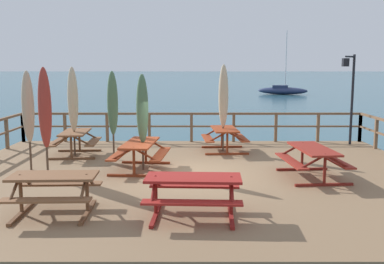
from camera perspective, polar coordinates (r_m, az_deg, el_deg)
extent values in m
plane|color=#2D5B6B|center=(11.82, -0.01, -8.45)|extent=(600.00, 600.00, 0.00)
cube|color=#846647|center=(11.73, -0.01, -6.95)|extent=(12.85, 10.50, 0.64)
cube|color=brown|center=(16.50, 0.02, 2.35)|extent=(12.55, 0.09, 0.08)
cube|color=brown|center=(16.56, 0.02, 0.73)|extent=(12.55, 0.07, 0.06)
cube|color=brown|center=(17.72, -20.71, 0.52)|extent=(0.10, 0.10, 1.05)
cube|color=brown|center=(17.23, -15.83, 0.53)|extent=(0.10, 0.10, 1.05)
cube|color=brown|center=(16.87, -10.70, 0.54)|extent=(0.10, 0.10, 1.05)
cube|color=brown|center=(16.64, -5.39, 0.55)|extent=(0.10, 0.10, 1.05)
cube|color=brown|center=(16.57, 0.02, 0.55)|extent=(0.10, 0.10, 1.05)
cube|color=brown|center=(16.64, 5.43, 0.55)|extent=(0.10, 0.10, 1.05)
cube|color=brown|center=(16.86, 10.75, 0.54)|extent=(0.10, 0.10, 1.05)
cube|color=brown|center=(17.22, 15.88, 0.52)|extent=(0.10, 0.10, 1.05)
cube|color=brown|center=(17.71, 20.77, 0.51)|extent=(0.10, 0.10, 1.05)
cube|color=brown|center=(16.38, -22.50, -0.18)|extent=(0.10, 0.10, 1.05)
cube|color=brown|center=(17.72, -20.71, 0.52)|extent=(0.10, 0.10, 1.05)
cube|color=brown|center=(16.37, 22.56, -0.19)|extent=(0.10, 0.10, 1.05)
cube|color=brown|center=(17.71, 20.77, 0.51)|extent=(0.10, 0.10, 1.05)
cube|color=#993819|center=(12.10, -6.58, -1.40)|extent=(0.93, 2.00, 0.05)
cube|color=#993819|center=(12.05, -3.94, -2.85)|extent=(0.45, 1.96, 0.04)
cube|color=#993819|center=(12.27, -9.12, -2.73)|extent=(0.45, 1.96, 0.04)
cube|color=maroon|center=(11.49, -7.31, -5.56)|extent=(1.40, 0.20, 0.06)
cylinder|color=maroon|center=(11.41, -7.35, -3.90)|extent=(0.07, 0.07, 0.74)
cylinder|color=maroon|center=(11.31, -5.98, -2.85)|extent=(0.63, 0.11, 0.37)
cylinder|color=maroon|center=(11.43, -8.74, -2.78)|extent=(0.63, 0.11, 0.37)
cube|color=maroon|center=(12.99, -5.83, -3.90)|extent=(1.40, 0.20, 0.06)
cylinder|color=maroon|center=(12.92, -5.85, -2.42)|extent=(0.07, 0.07, 0.74)
cylinder|color=maroon|center=(12.84, -4.64, -1.48)|extent=(0.63, 0.11, 0.37)
cylinder|color=maroon|center=(12.94, -7.08, -1.44)|extent=(0.63, 0.11, 0.37)
cube|color=#993819|center=(14.72, 4.28, 0.38)|extent=(0.87, 1.66, 0.05)
cube|color=#993819|center=(14.85, 6.40, -0.75)|extent=(0.39, 1.63, 0.04)
cube|color=#993819|center=(14.70, 2.10, -0.80)|extent=(0.39, 1.63, 0.04)
cube|color=maroon|center=(14.22, 4.60, -2.81)|extent=(1.40, 0.17, 0.06)
cylinder|color=maroon|center=(14.16, 4.61, -1.46)|extent=(0.07, 0.07, 0.74)
cylinder|color=maroon|center=(14.17, 5.74, -0.56)|extent=(0.63, 0.10, 0.37)
cylinder|color=maroon|center=(14.09, 3.50, -0.59)|extent=(0.63, 0.10, 0.37)
cube|color=maroon|center=(15.45, 3.92, -1.90)|extent=(1.40, 0.17, 0.06)
cylinder|color=maroon|center=(15.39, 3.94, -0.66)|extent=(0.07, 0.07, 0.74)
cylinder|color=maroon|center=(15.40, 4.98, 0.16)|extent=(0.63, 0.10, 0.37)
cylinder|color=maroon|center=(15.32, 2.91, 0.14)|extent=(0.63, 0.10, 0.37)
cube|color=maroon|center=(11.58, 15.32, -2.09)|extent=(0.92, 2.03, 0.05)
cube|color=maroon|center=(11.83, 17.82, -3.45)|extent=(0.44, 1.99, 0.04)
cube|color=maroon|center=(11.46, 12.62, -3.63)|extent=(0.44, 1.99, 0.04)
cube|color=maroon|center=(10.99, 16.60, -6.48)|extent=(1.40, 0.19, 0.06)
cylinder|color=maroon|center=(10.91, 16.68, -4.75)|extent=(0.07, 0.07, 0.74)
cylinder|color=maroon|center=(10.97, 18.09, -3.57)|extent=(0.63, 0.11, 0.37)
cylinder|color=maroon|center=(10.77, 15.34, -3.67)|extent=(0.63, 0.11, 0.37)
cube|color=maroon|center=(12.46, 13.94, -4.63)|extent=(1.40, 0.19, 0.06)
cylinder|color=maroon|center=(12.39, 13.99, -3.10)|extent=(0.07, 0.07, 0.74)
cylinder|color=maroon|center=(12.44, 15.25, -2.07)|extent=(0.63, 0.11, 0.37)
cylinder|color=maroon|center=(12.26, 12.79, -2.13)|extent=(0.63, 0.11, 0.37)
cube|color=maroon|center=(8.29, 0.26, -5.89)|extent=(1.80, 0.84, 0.05)
cube|color=maroon|center=(7.83, 0.08, -9.03)|extent=(1.78, 0.36, 0.04)
cube|color=maroon|center=(8.91, 0.41, -6.87)|extent=(1.78, 0.36, 0.04)
cube|color=maroon|center=(8.55, -4.54, -10.43)|extent=(0.14, 1.40, 0.06)
cylinder|color=maroon|center=(8.45, -4.57, -8.25)|extent=(0.07, 0.07, 0.74)
cylinder|color=maroon|center=(8.12, -4.84, -7.32)|extent=(0.08, 0.63, 0.37)
cylinder|color=maroon|center=(8.66, -4.35, -6.32)|extent=(0.08, 0.63, 0.37)
cube|color=maroon|center=(8.49, 5.08, -10.57)|extent=(0.14, 1.40, 0.06)
cylinder|color=maroon|center=(8.39, 5.11, -8.37)|extent=(0.07, 0.07, 0.74)
cylinder|color=maroon|center=(8.06, 5.22, -7.45)|extent=(0.08, 0.63, 0.37)
cylinder|color=maroon|center=(8.60, 5.05, -6.43)|extent=(0.08, 0.63, 0.37)
cube|color=brown|center=(14.45, -14.63, -0.02)|extent=(0.86, 1.71, 0.05)
cube|color=brown|center=(14.40, -12.40, -1.18)|extent=(0.38, 1.68, 0.04)
cube|color=brown|center=(14.62, -16.74, -1.20)|extent=(0.38, 1.68, 0.04)
cube|color=brown|center=(13.94, -15.04, -3.30)|extent=(1.40, 0.16, 0.06)
cylinder|color=brown|center=(13.88, -15.09, -1.92)|extent=(0.07, 0.07, 0.74)
cylinder|color=brown|center=(13.79, -13.99, -1.02)|extent=(0.63, 0.09, 0.37)
cylinder|color=brown|center=(13.90, -16.26, -1.03)|extent=(0.63, 0.09, 0.37)
cube|color=brown|center=(15.20, -14.05, -2.31)|extent=(1.40, 0.16, 0.06)
cylinder|color=brown|center=(15.14, -14.10, -1.04)|extent=(0.07, 0.07, 0.74)
cylinder|color=brown|center=(15.06, -13.08, -0.21)|extent=(0.63, 0.09, 0.37)
cylinder|color=brown|center=(15.16, -15.17, -0.23)|extent=(0.63, 0.09, 0.37)
cube|color=brown|center=(8.83, -17.22, -5.39)|extent=(1.63, 0.82, 0.05)
cube|color=brown|center=(8.38, -18.14, -8.28)|extent=(1.61, 0.34, 0.04)
cube|color=brown|center=(9.42, -16.25, -6.36)|extent=(1.61, 0.34, 0.04)
cube|color=brown|center=(9.20, -20.83, -9.60)|extent=(0.13, 1.40, 0.06)
cylinder|color=brown|center=(9.10, -20.94, -7.56)|extent=(0.07, 0.07, 0.74)
cylinder|color=brown|center=(8.79, -21.60, -6.67)|extent=(0.08, 0.63, 0.37)
cylinder|color=brown|center=(9.30, -20.45, -5.80)|extent=(0.08, 0.63, 0.37)
cube|color=brown|center=(8.88, -13.09, -9.91)|extent=(0.13, 1.40, 0.06)
cylinder|color=brown|center=(8.78, -13.16, -7.80)|extent=(0.07, 0.07, 0.74)
cylinder|color=brown|center=(8.46, -13.58, -6.89)|extent=(0.08, 0.63, 0.37)
cylinder|color=brown|center=(8.99, -12.86, -5.96)|extent=(0.08, 0.63, 0.37)
cylinder|color=#4C3828|center=(12.03, -6.25, 0.90)|extent=(0.06, 0.06, 2.45)
ellipsoid|color=#4C704C|center=(11.98, -6.28, 2.95)|extent=(0.32, 0.32, 1.86)
cylinder|color=#2D432D|center=(12.00, -6.27, 2.29)|extent=(0.21, 0.21, 0.05)
cone|color=#4C3828|center=(11.93, -6.34, 7.08)|extent=(0.10, 0.10, 0.14)
cylinder|color=#4C3828|center=(14.62, 4.10, 2.74)|extent=(0.06, 0.06, 2.70)
ellipsoid|color=#CCB793|center=(14.59, 4.12, 4.61)|extent=(0.32, 0.32, 2.05)
cylinder|color=#7A6E58|center=(14.60, 4.12, 4.00)|extent=(0.21, 0.21, 0.05)
cone|color=#4C3828|center=(14.55, 4.16, 8.31)|extent=(0.10, 0.10, 0.14)
cylinder|color=#4C3828|center=(11.58, -18.10, 0.67)|extent=(0.06, 0.06, 2.63)
ellipsoid|color=#A33328|center=(11.53, -18.21, 2.96)|extent=(0.32, 0.32, 2.00)
cylinder|color=maroon|center=(11.54, -18.17, 2.22)|extent=(0.21, 0.21, 0.05)
cone|color=#4C3828|center=(11.49, -18.42, 7.52)|extent=(0.10, 0.10, 0.14)
cylinder|color=#4C3828|center=(13.56, -9.98, 1.79)|extent=(0.06, 0.06, 2.51)
ellipsoid|color=#4C704C|center=(13.52, -10.03, 3.66)|extent=(0.32, 0.32, 1.91)
cylinder|color=#2D432D|center=(13.53, -10.01, 3.05)|extent=(0.21, 0.21, 0.05)
cone|color=#4C3828|center=(13.48, -10.12, 7.39)|extent=(0.10, 0.10, 0.14)
cylinder|color=#4C3828|center=(14.34, -14.83, 2.23)|extent=(0.06, 0.06, 2.63)
ellipsoid|color=#CCB793|center=(14.30, -14.90, 4.08)|extent=(0.32, 0.32, 2.00)
cylinder|color=#7A6E58|center=(14.31, -14.87, 3.48)|extent=(0.21, 0.21, 0.05)
cone|color=#4C3828|center=(14.27, -15.04, 7.76)|extent=(0.10, 0.10, 0.14)
cylinder|color=#4C3828|center=(12.72, -20.04, 1.03)|extent=(0.06, 0.06, 2.54)
ellipsoid|color=tan|center=(12.68, -20.14, 3.04)|extent=(0.32, 0.32, 1.93)
cylinder|color=#71614F|center=(12.69, -20.10, 2.39)|extent=(0.21, 0.21, 0.05)
cone|color=#4C3828|center=(12.64, -20.34, 7.06)|extent=(0.10, 0.10, 0.14)
cylinder|color=black|center=(16.90, 19.87, 3.87)|extent=(0.09, 0.09, 3.20)
cylinder|color=black|center=(16.62, 19.64, 9.06)|extent=(0.46, 0.40, 0.06)
cube|color=black|center=(16.39, 19.12, 8.41)|extent=(0.20, 0.20, 0.28)
sphere|color=#F4E08C|center=(16.39, 19.12, 8.41)|extent=(0.14, 0.14, 0.14)
ellipsoid|color=navy|center=(56.14, 11.59, 5.18)|extent=(6.23, 3.28, 0.90)
cube|color=#202949|center=(56.14, 11.30, 5.69)|extent=(2.03, 1.55, 0.36)
cylinder|color=silver|center=(56.04, 12.02, 9.02)|extent=(0.10, 0.10, 7.00)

